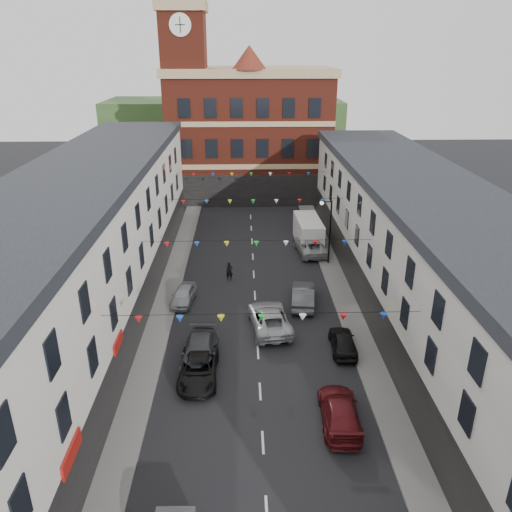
{
  "coord_description": "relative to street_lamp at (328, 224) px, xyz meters",
  "views": [
    {
      "loc": [
        -0.86,
        -27.32,
        18.16
      ],
      "look_at": [
        0.08,
        7.58,
        3.57
      ],
      "focal_mm": 35.0,
      "sensor_mm": 36.0,
      "label": 1
    }
  ],
  "objects": [
    {
      "name": "pavement_left",
      "position": [
        -13.45,
        -12.0,
        -3.83
      ],
      "size": [
        1.8,
        64.0,
        0.15
      ],
      "primitive_type": "cube",
      "color": "#605E5B",
      "rests_on": "ground"
    },
    {
      "name": "ground",
      "position": [
        -6.55,
        -14.0,
        -3.9
      ],
      "size": [
        160.0,
        160.0,
        0.0
      ],
      "primitive_type": "plane",
      "color": "black",
      "rests_on": "ground"
    },
    {
      "name": "moving_car",
      "position": [
        -5.66,
        -10.97,
        -3.13
      ],
      "size": [
        3.24,
        5.84,
        1.54
      ],
      "primitive_type": "imported",
      "rotation": [
        0.0,
        0.0,
        3.27
      ],
      "color": "#B1B5B8",
      "rests_on": "ground"
    },
    {
      "name": "car_right_e",
      "position": [
        -2.92,
        -7.54,
        -3.13
      ],
      "size": [
        2.18,
        4.88,
        1.56
      ],
      "primitive_type": "imported",
      "rotation": [
        0.0,
        0.0,
        3.03
      ],
      "color": "#4C5054",
      "rests_on": "ground"
    },
    {
      "name": "car_left_e",
      "position": [
        -12.05,
        -7.05,
        -3.26
      ],
      "size": [
        1.95,
        3.93,
        1.29
      ],
      "primitive_type": "imported",
      "rotation": [
        0.0,
        0.0,
        -0.12
      ],
      "color": "#92969A",
      "rests_on": "ground"
    },
    {
      "name": "pedestrian",
      "position": [
        -8.62,
        -3.11,
        -3.1
      ],
      "size": [
        0.64,
        0.48,
        1.61
      ],
      "primitive_type": "imported",
      "rotation": [
        0.0,
        0.0,
        0.16
      ],
      "color": "black",
      "rests_on": "ground"
    },
    {
      "name": "car_right_f",
      "position": [
        -1.05,
        2.77,
        -3.15
      ],
      "size": [
        3.03,
        5.65,
        1.51
      ],
      "primitive_type": "imported",
      "rotation": [
        0.0,
        0.0,
        3.24
      ],
      "color": "#A1A4A5",
      "rests_on": "ground"
    },
    {
      "name": "clock_tower",
      "position": [
        -14.05,
        21.0,
        11.03
      ],
      "size": [
        5.6,
        5.6,
        30.0
      ],
      "color": "maroon",
      "rests_on": "ground"
    },
    {
      "name": "terrace_right",
      "position": [
        5.23,
        -13.0,
        0.95
      ],
      "size": [
        8.4,
        56.0,
        9.7
      ],
      "color": "silver",
      "rests_on": "ground"
    },
    {
      "name": "car_right_c",
      "position": [
        -2.5,
        -20.65,
        -3.2
      ],
      "size": [
        2.19,
        4.91,
        1.4
      ],
      "primitive_type": "imported",
      "rotation": [
        0.0,
        0.0,
        3.09
      ],
      "color": "#5A1216",
      "rests_on": "ground"
    },
    {
      "name": "terrace_left",
      "position": [
        -18.33,
        -13.0,
        1.44
      ],
      "size": [
        8.4,
        56.0,
        10.7
      ],
      "color": "silver",
      "rests_on": "ground"
    },
    {
      "name": "car_right_d",
      "position": [
        -1.05,
        -13.95,
        -3.25
      ],
      "size": [
        1.71,
        3.91,
        1.31
      ],
      "primitive_type": "imported",
      "rotation": [
        0.0,
        0.0,
        3.1
      ],
      "color": "black",
      "rests_on": "ground"
    },
    {
      "name": "car_left_c",
      "position": [
        -10.15,
        -16.67,
        -3.24
      ],
      "size": [
        2.22,
        4.79,
        1.33
      ],
      "primitive_type": "imported",
      "rotation": [
        0.0,
        0.0,
        -0.0
      ],
      "color": "black",
      "rests_on": "ground"
    },
    {
      "name": "distant_hill",
      "position": [
        -10.55,
        48.0,
        1.1
      ],
      "size": [
        40.0,
        14.0,
        10.0
      ],
      "primitive_type": "cube",
      "color": "#2E4E24",
      "rests_on": "ground"
    },
    {
      "name": "civic_building",
      "position": [
        -6.55,
        23.95,
        4.23
      ],
      "size": [
        20.6,
        13.3,
        18.5
      ],
      "color": "maroon",
      "rests_on": "ground"
    },
    {
      "name": "white_van",
      "position": [
        -0.95,
        5.27,
        -2.61
      ],
      "size": [
        2.48,
        5.92,
        2.58
      ],
      "primitive_type": "cube",
      "rotation": [
        0.0,
        0.0,
        0.04
      ],
      "color": "white",
      "rests_on": "ground"
    },
    {
      "name": "street_lamp",
      "position": [
        0.0,
        0.0,
        0.0
      ],
      "size": [
        1.1,
        0.36,
        6.0
      ],
      "color": "black",
      "rests_on": "ground"
    },
    {
      "name": "car_left_d",
      "position": [
        -10.21,
        -15.06,
        -3.16
      ],
      "size": [
        2.28,
        5.2,
        1.49
      ],
      "primitive_type": "imported",
      "rotation": [
        0.0,
        0.0,
        -0.04
      ],
      "color": "#3C4044",
      "rests_on": "ground"
    },
    {
      "name": "pavement_right",
      "position": [
        0.35,
        -12.0,
        -3.83
      ],
      "size": [
        1.8,
        64.0,
        0.15
      ],
      "primitive_type": "cube",
      "color": "#605E5B",
      "rests_on": "ground"
    }
  ]
}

